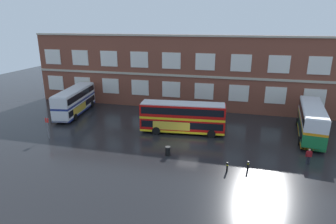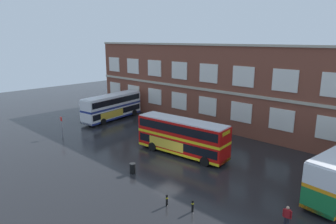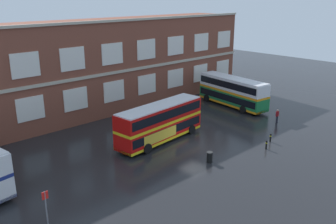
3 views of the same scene
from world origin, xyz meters
TOP-DOWN VIEW (x-y plane):
  - ground_plane at (0.00, 2.00)m, footprint 120.00×120.00m
  - brick_terminal_building at (-2.75, 17.98)m, footprint 55.00×8.19m
  - double_decker_middle at (-1.44, 3.59)m, footprint 11.19×3.62m
  - double_decker_far at (14.69, 6.25)m, footprint 3.89×11.23m
  - waiting_passenger at (12.98, -1.93)m, footprint 0.64×0.27m
  - bus_stand_flag at (-17.43, -2.59)m, footprint 0.44×0.10m
  - station_litter_bin at (-1.63, -3.54)m, footprint 0.60×0.60m
  - safety_bollard_west at (6.92, -4.78)m, footprint 0.19×0.19m
  - safety_bollard_east at (4.92, -5.54)m, footprint 0.19×0.19m

SIDE VIEW (x-z plane):
  - ground_plane at x=0.00m, z-range 0.00..0.00m
  - safety_bollard_west at x=6.92m, z-range 0.02..0.97m
  - safety_bollard_east at x=4.92m, z-range 0.02..0.97m
  - station_litter_bin at x=-1.63m, z-range 0.01..1.04m
  - waiting_passenger at x=12.98m, z-range 0.08..1.78m
  - bus_stand_flag at x=-17.43m, z-range 0.29..2.99m
  - double_decker_middle at x=-1.44m, z-range 0.11..4.18m
  - double_decker_far at x=14.69m, z-range 0.11..4.18m
  - brick_terminal_building at x=-2.75m, z-range -0.15..12.07m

